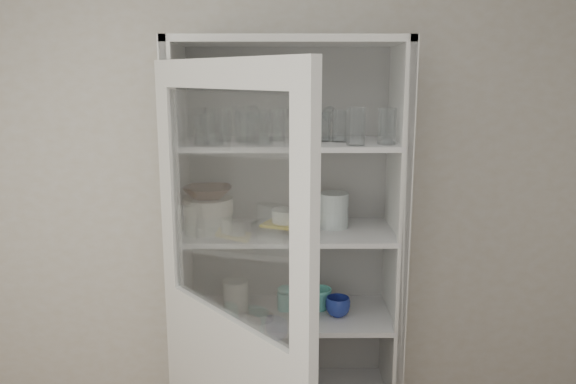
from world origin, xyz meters
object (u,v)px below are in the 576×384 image
at_px(pantry_cabinet, 288,291).
at_px(mug_teal, 320,299).
at_px(goblet_2, 294,121).
at_px(plate_stack_back, 204,215).
at_px(cupboard_door, 230,373).
at_px(white_canister, 236,295).
at_px(grey_bowl_stack, 333,210).
at_px(mug_blue, 338,307).
at_px(teal_jar, 286,299).
at_px(goblet_0, 253,120).
at_px(glass_platter, 286,227).
at_px(white_ramekin, 286,216).
at_px(mug_white, 304,311).
at_px(terracotta_bowl, 208,192).
at_px(goblet_1, 254,122).
at_px(cream_bowl, 208,206).
at_px(goblet_3, 329,121).
at_px(cream_dish, 276,381).
at_px(yellow_trivet, 286,223).
at_px(measuring_cups, 258,317).

xyz_separation_m(pantry_cabinet, mug_teal, (0.15, -0.04, -0.03)).
height_order(goblet_2, plate_stack_back, goblet_2).
height_order(cupboard_door, white_canister, cupboard_door).
relative_size(cupboard_door, grey_bowl_stack, 12.50).
relative_size(mug_blue, teal_jar, 1.13).
height_order(goblet_0, white_canister, goblet_0).
distance_m(pantry_cabinet, teal_jar, 0.04).
relative_size(glass_platter, white_ramekin, 2.45).
xyz_separation_m(goblet_0, white_ramekin, (0.15, -0.08, -0.42)).
distance_m(goblet_2, mug_blue, 0.87).
height_order(mug_teal, mug_white, mug_teal).
bearing_deg(mug_teal, teal_jar, 168.26).
distance_m(goblet_0, terracotta_bowl, 0.38).
bearing_deg(goblet_1, white_ramekin, -21.49).
relative_size(goblet_0, cream_bowl, 0.75).
bearing_deg(cupboard_door, goblet_3, 109.48).
bearing_deg(cupboard_door, goblet_0, 135.63).
xyz_separation_m(pantry_cabinet, terracotta_bowl, (-0.35, -0.10, 0.50)).
relative_size(goblet_1, terracotta_bowl, 0.71).
relative_size(goblet_0, teal_jar, 1.65).
height_order(goblet_3, cream_dish, goblet_3).
bearing_deg(grey_bowl_stack, mug_blue, -74.50).
bearing_deg(mug_blue, goblet_1, -172.60).
bearing_deg(goblet_1, goblet_2, 11.68).
height_order(glass_platter, yellow_trivet, yellow_trivet).
height_order(white_ramekin, cream_dish, white_ramekin).
relative_size(mug_blue, mug_teal, 1.01).
xyz_separation_m(glass_platter, yellow_trivet, (-0.00, 0.00, 0.02)).
bearing_deg(goblet_3, white_canister, -171.26).
bearing_deg(mug_teal, goblet_0, 158.65).
relative_size(mug_blue, measuring_cups, 1.15).
height_order(plate_stack_back, mug_white, plate_stack_back).
bearing_deg(white_ramekin, goblet_3, 24.08).
height_order(terracotta_bowl, mug_blue, terracotta_bowl).
height_order(goblet_0, mug_blue, goblet_0).
distance_m(goblet_0, white_canister, 0.82).
xyz_separation_m(goblet_0, grey_bowl_stack, (0.36, -0.06, -0.40)).
xyz_separation_m(white_ramekin, mug_teal, (0.16, 0.02, -0.41)).
height_order(cream_bowl, grey_bowl_stack, grey_bowl_stack).
xyz_separation_m(goblet_2, cream_bowl, (-0.38, -0.14, -0.36)).
relative_size(goblet_1, mug_blue, 1.33).
xyz_separation_m(pantry_cabinet, white_ramekin, (-0.01, -0.05, 0.38)).
xyz_separation_m(plate_stack_back, grey_bowl_stack, (0.61, -0.10, 0.05)).
distance_m(measuring_cups, white_canister, 0.18).
bearing_deg(measuring_cups, mug_white, -0.22).
bearing_deg(yellow_trivet, mug_teal, 5.66).
height_order(white_ramekin, grey_bowl_stack, grey_bowl_stack).
height_order(goblet_0, measuring_cups, goblet_0).
height_order(plate_stack_back, grey_bowl_stack, grey_bowl_stack).
height_order(terracotta_bowl, glass_platter, terracotta_bowl).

